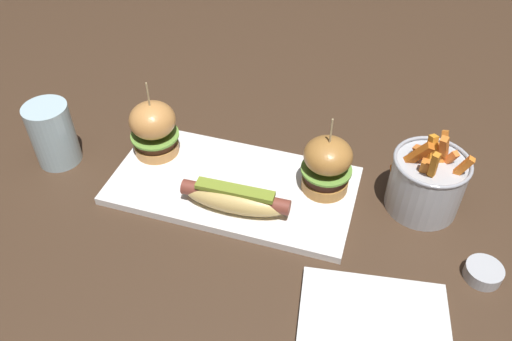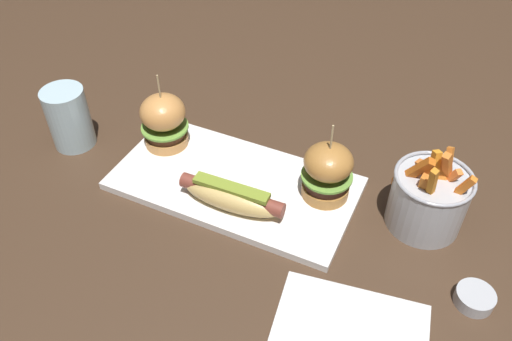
% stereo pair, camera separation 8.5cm
% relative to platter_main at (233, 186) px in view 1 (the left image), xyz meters
% --- Properties ---
extents(ground_plane, '(3.00, 3.00, 0.00)m').
position_rel_platter_main_xyz_m(ground_plane, '(0.00, 0.00, -0.01)').
color(ground_plane, '#422D1E').
extents(platter_main, '(0.42, 0.21, 0.01)m').
position_rel_platter_main_xyz_m(platter_main, '(0.00, 0.00, 0.00)').
color(platter_main, white).
rests_on(platter_main, ground).
extents(hot_dog, '(0.18, 0.06, 0.04)m').
position_rel_platter_main_xyz_m(hot_dog, '(0.02, -0.05, 0.03)').
color(hot_dog, tan).
rests_on(hot_dog, platter_main).
extents(slider_left, '(0.09, 0.09, 0.15)m').
position_rel_platter_main_xyz_m(slider_left, '(-0.16, 0.04, 0.06)').
color(slider_left, '#D28D49').
rests_on(slider_left, platter_main).
extents(slider_right, '(0.08, 0.08, 0.14)m').
position_rel_platter_main_xyz_m(slider_right, '(0.15, 0.04, 0.06)').
color(slider_right, '#B37737').
rests_on(slider_right, platter_main).
extents(fries_bucket, '(0.12, 0.12, 0.15)m').
position_rel_platter_main_xyz_m(fries_bucket, '(0.31, 0.06, 0.05)').
color(fries_bucket, '#B7BABF').
rests_on(fries_bucket, ground).
extents(sauce_ramekin, '(0.05, 0.05, 0.02)m').
position_rel_platter_main_xyz_m(sauce_ramekin, '(0.41, -0.06, 0.00)').
color(sauce_ramekin, '#B7BABF').
rests_on(sauce_ramekin, ground).
extents(side_plate, '(0.23, 0.23, 0.01)m').
position_rel_platter_main_xyz_m(side_plate, '(0.27, -0.22, -0.00)').
color(side_plate, white).
rests_on(side_plate, ground).
extents(water_glass, '(0.08, 0.08, 0.12)m').
position_rel_platter_main_xyz_m(water_glass, '(-0.33, -0.02, 0.05)').
color(water_glass, silver).
rests_on(water_glass, ground).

